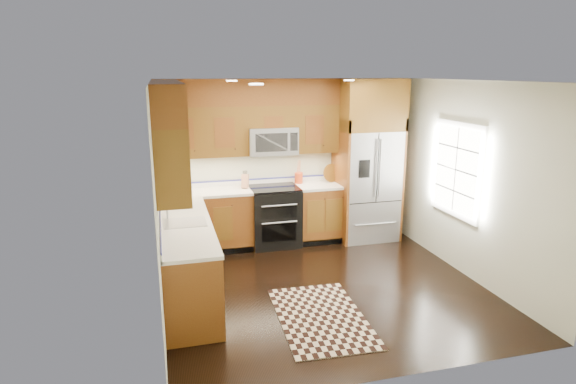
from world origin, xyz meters
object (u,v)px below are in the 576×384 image
object	(u,v)px
rug	(321,317)
utensil_crock	(299,175)
range	(274,216)
refrigerator	(368,160)
knife_block	(245,181)

from	to	relation	value
rug	utensil_crock	bearing A→B (deg)	82.06
range	rug	size ratio (longest dim) A/B	0.60
range	refrigerator	world-z (taller)	refrigerator
knife_block	utensil_crock	distance (m)	0.90
range	refrigerator	bearing A→B (deg)	-1.40
knife_block	utensil_crock	world-z (taller)	utensil_crock
refrigerator	utensil_crock	bearing A→B (deg)	168.24
knife_block	utensil_crock	bearing A→B (deg)	5.47
range	utensil_crock	world-z (taller)	utensil_crock
utensil_crock	refrigerator	bearing A→B (deg)	-11.76
rug	knife_block	world-z (taller)	knife_block
range	utensil_crock	xyz separation A→B (m)	(0.45, 0.19, 0.60)
range	rug	xyz separation A→B (m)	(-0.04, -2.44, -0.46)
knife_block	rug	bearing A→B (deg)	-81.11
refrigerator	knife_block	size ratio (longest dim) A/B	9.47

